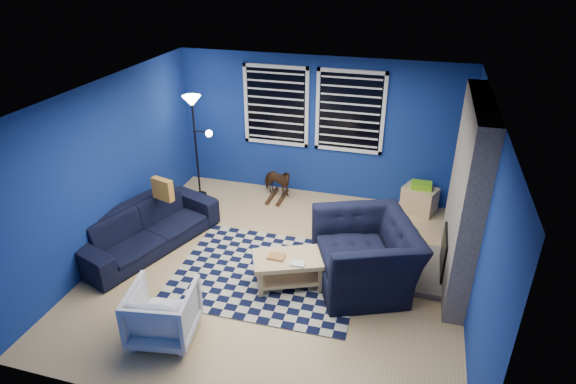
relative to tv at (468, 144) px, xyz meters
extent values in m
plane|color=tan|center=(-2.45, -2.00, -1.40)|extent=(5.00, 5.00, 0.00)
plane|color=white|center=(-2.45, -2.00, 1.10)|extent=(5.00, 5.00, 0.00)
plane|color=navy|center=(-2.45, 0.50, -0.15)|extent=(5.00, 0.00, 5.00)
plane|color=navy|center=(-4.95, -2.00, -0.15)|extent=(0.00, 5.00, 5.00)
plane|color=navy|center=(0.05, -2.00, -0.15)|extent=(0.00, 5.00, 5.00)
cube|color=gray|center=(-0.08, -1.50, -0.15)|extent=(0.26, 2.00, 2.50)
cube|color=black|center=(-0.22, -1.50, -1.05)|extent=(0.04, 0.70, 0.60)
cube|color=gray|center=(-0.35, -1.50, -1.36)|extent=(0.50, 1.20, 0.08)
cube|color=black|center=(-3.20, 0.48, 0.20)|extent=(1.05, 0.02, 1.30)
cube|color=white|center=(-3.20, 0.47, 0.88)|extent=(1.17, 0.05, 0.06)
cube|color=white|center=(-3.20, 0.47, -0.48)|extent=(1.17, 0.05, 0.06)
cube|color=black|center=(-1.90, 0.48, 0.20)|extent=(1.05, 0.02, 1.30)
cube|color=white|center=(-1.90, 0.47, 0.88)|extent=(1.17, 0.05, 0.06)
cube|color=white|center=(-1.90, 0.47, -0.48)|extent=(1.17, 0.05, 0.06)
cube|color=black|center=(0.00, 0.00, 0.00)|extent=(0.06, 1.00, 0.58)
cube|color=black|center=(-0.03, 0.00, 0.00)|extent=(0.01, 0.92, 0.50)
cube|color=black|center=(-2.54, -2.14, -1.39)|extent=(2.52, 2.03, 0.02)
imported|color=black|center=(-4.50, -1.96, -1.07)|extent=(2.42, 1.58, 0.66)
imported|color=black|center=(-1.23, -1.97, -0.95)|extent=(1.75, 1.66, 0.90)
imported|color=gray|center=(-3.32, -3.60, -1.06)|extent=(0.83, 0.85, 0.68)
imported|color=#452216|center=(-3.07, 0.06, -1.07)|extent=(0.46, 0.68, 0.53)
cube|color=tan|center=(-2.19, -2.30, -0.99)|extent=(1.07, 0.86, 0.06)
cube|color=tan|center=(-2.19, -2.30, -1.28)|extent=(0.96, 0.75, 0.03)
cube|color=#A66A2F|center=(-2.34, -2.35, -0.94)|extent=(0.26, 0.23, 0.03)
cube|color=silver|center=(-2.03, -2.42, -0.94)|extent=(0.22, 0.19, 0.03)
cube|color=tan|center=(-2.58, -2.50, -1.20)|extent=(0.08, 0.08, 0.37)
cube|color=tan|center=(-1.80, -2.50, -1.20)|extent=(0.08, 0.08, 0.37)
cube|color=tan|center=(-2.58, -2.09, -1.20)|extent=(0.08, 0.08, 0.37)
cube|color=tan|center=(-1.80, -2.09, -1.20)|extent=(0.08, 0.08, 0.37)
cube|color=tan|center=(-0.59, 0.25, -1.17)|extent=(0.64, 0.54, 0.46)
cube|color=black|center=(-0.59, 0.25, -1.17)|extent=(0.56, 0.48, 0.36)
cube|color=#72C717|center=(-0.59, 0.25, -0.90)|extent=(0.41, 0.37, 0.09)
cylinder|color=black|center=(-4.46, -0.21, -1.39)|extent=(0.23, 0.23, 0.03)
cylinder|color=black|center=(-4.46, -0.21, -0.52)|extent=(0.04, 0.04, 1.74)
cone|color=white|center=(-4.46, -0.21, 0.38)|extent=(0.31, 0.31, 0.18)
sphere|color=white|center=(-4.17, -0.26, -0.15)|extent=(0.12, 0.12, 0.12)
cube|color=#C17F2D|center=(-4.35, -1.63, -0.57)|extent=(0.37, 0.20, 0.34)
camera|label=1|loc=(-0.79, -7.33, 2.67)|focal=30.00mm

